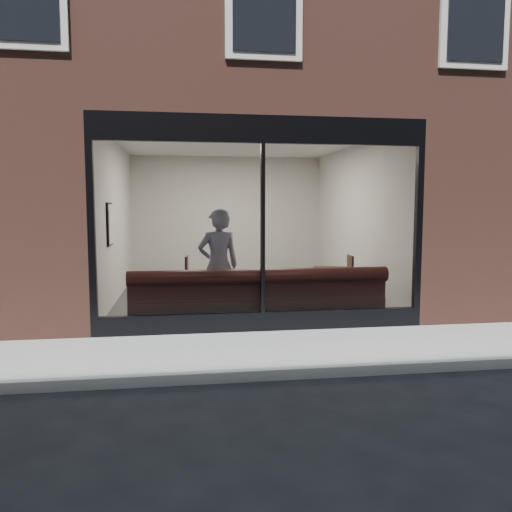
{
  "coord_description": "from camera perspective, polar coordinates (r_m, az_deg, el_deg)",
  "views": [
    {
      "loc": [
        -1.17,
        -5.25,
        1.88
      ],
      "look_at": [
        -0.05,
        2.4,
        1.11
      ],
      "focal_mm": 35.0,
      "sensor_mm": 36.0,
      "label": 1
    }
  ],
  "objects": [
    {
      "name": "host_building_backfill",
      "position": [
        16.3,
        -4.24,
        4.67
      ],
      "size": [
        5.0,
        6.0,
        3.2
      ],
      "primitive_type": "cube",
      "color": "brown",
      "rests_on": "ground"
    },
    {
      "name": "cafe_wall_back",
      "position": [
        13.3,
        -3.3,
        4.45
      ],
      "size": [
        5.0,
        0.0,
        5.0
      ],
      "primitive_type": "plane",
      "rotation": [
        1.57,
        0.0,
        0.0
      ],
      "color": "silver",
      "rests_on": "ground"
    },
    {
      "name": "person",
      "position": [
        8.1,
        -4.32,
        -1.12
      ],
      "size": [
        0.74,
        0.55,
        1.85
      ],
      "primitive_type": "imported",
      "rotation": [
        0.0,
        0.0,
        3.32
      ],
      "color": "#8C9AB6",
      "rests_on": "cafe_floor"
    },
    {
      "name": "sidewalk_near",
      "position": [
        6.63,
        2.21,
        -10.76
      ],
      "size": [
        40.0,
        2.0,
        0.01
      ],
      "primitive_type": "cube",
      "color": "gray",
      "rests_on": "ground"
    },
    {
      "name": "storefront_mullion",
      "position": [
        7.4,
        0.77,
        3.11
      ],
      "size": [
        0.06,
        0.1,
        2.5
      ],
      "primitive_type": "cube",
      "color": "black",
      "rests_on": "storefront_kick"
    },
    {
      "name": "cafe_wall_right",
      "position": [
        10.89,
        11.33,
        4.08
      ],
      "size": [
        0.0,
        6.0,
        6.0
      ],
      "primitive_type": "plane",
      "rotation": [
        1.57,
        0.0,
        -1.57
      ],
      "color": "silver",
      "rests_on": "ground"
    },
    {
      "name": "cafe_table_right",
      "position": [
        9.21,
        8.49,
        -1.5
      ],
      "size": [
        0.87,
        0.87,
        0.04
      ],
      "primitive_type": "cube",
      "rotation": [
        0.0,
        0.0,
        -0.38
      ],
      "color": "black",
      "rests_on": "cafe_floor"
    },
    {
      "name": "storefront_glass",
      "position": [
        7.37,
        0.8,
        3.1
      ],
      "size": [
        4.8,
        0.0,
        4.8
      ],
      "primitive_type": "plane",
      "rotation": [
        1.57,
        0.0,
        0.0
      ],
      "color": "white",
      "rests_on": "storefront_kick"
    },
    {
      "name": "storefront_kick",
      "position": [
        7.6,
        0.75,
        -7.5
      ],
      "size": [
        5.0,
        0.1,
        0.3
      ],
      "primitive_type": "cube",
      "color": "black",
      "rests_on": "ground"
    },
    {
      "name": "cafe_ceiling",
      "position": [
        10.4,
        -1.86,
        12.9
      ],
      "size": [
        6.0,
        6.0,
        0.0
      ],
      "primitive_type": "plane",
      "rotation": [
        3.14,
        0.0,
        0.0
      ],
      "color": "white",
      "rests_on": "host_building_upper"
    },
    {
      "name": "cafe_table_left",
      "position": [
        8.46,
        -8.43,
        -2.14
      ],
      "size": [
        0.82,
        0.82,
        0.04
      ],
      "primitive_type": "cube",
      "rotation": [
        0.0,
        0.0,
        0.36
      ],
      "color": "black",
      "rests_on": "cafe_floor"
    },
    {
      "name": "ground",
      "position": [
        5.7,
        4.1,
        -13.61
      ],
      "size": [
        120.0,
        120.0,
        0.0
      ],
      "primitive_type": "plane",
      "color": "black",
      "rests_on": "ground"
    },
    {
      "name": "cafe_chair_left",
      "position": [
        9.61,
        -9.02,
        -4.23
      ],
      "size": [
        0.44,
        0.44,
        0.04
      ],
      "primitive_type": "cube",
      "rotation": [
        0.0,
        0.0,
        3.06
      ],
      "color": "black",
      "rests_on": "cafe_floor"
    },
    {
      "name": "cafe_floor",
      "position": [
        10.49,
        -1.81,
        -4.55
      ],
      "size": [
        6.0,
        6.0,
        0.0
      ],
      "primitive_type": "plane",
      "color": "#2D2D30",
      "rests_on": "ground"
    },
    {
      "name": "host_building_pier_left",
      "position": [
        13.5,
        -19.41,
        4.16
      ],
      "size": [
        2.5,
        12.0,
        3.2
      ],
      "primitive_type": "cube",
      "color": "brown",
      "rests_on": "ground"
    },
    {
      "name": "banquette",
      "position": [
        7.96,
        0.29,
        -6.33
      ],
      "size": [
        4.0,
        0.55,
        0.45
      ],
      "primitive_type": "cube",
      "color": "#351314",
      "rests_on": "cafe_floor"
    },
    {
      "name": "cafe_wall_left",
      "position": [
        10.34,
        -15.71,
        3.9
      ],
      "size": [
        0.0,
        6.0,
        6.0
      ],
      "primitive_type": "plane",
      "rotation": [
        1.57,
        0.0,
        1.57
      ],
      "color": "silver",
      "rests_on": "ground"
    },
    {
      "name": "storefront_header",
      "position": [
        7.48,
        0.78,
        14.28
      ],
      "size": [
        5.0,
        0.1,
        0.4
      ],
      "primitive_type": "cube",
      "color": "black",
      "rests_on": "host_building_upper"
    },
    {
      "name": "host_building_pier_right",
      "position": [
        14.14,
        12.06,
        4.41
      ],
      "size": [
        2.5,
        12.0,
        3.2
      ],
      "primitive_type": "cube",
      "color": "brown",
      "rests_on": "ground"
    },
    {
      "name": "kerb_near",
      "position": [
        5.63,
        4.22,
        -13.2
      ],
      "size": [
        40.0,
        0.1,
        0.12
      ],
      "primitive_type": "cube",
      "color": "gray",
      "rests_on": "ground"
    },
    {
      "name": "cafe_chair_right",
      "position": [
        9.75,
        9.58,
        -4.09
      ],
      "size": [
        0.42,
        0.42,
        0.04
      ],
      "primitive_type": "cube",
      "rotation": [
        0.0,
        0.0,
        3.05
      ],
      "color": "black",
      "rests_on": "cafe_floor"
    },
    {
      "name": "wall_poster",
      "position": [
        9.32,
        -16.26,
        3.52
      ],
      "size": [
        0.02,
        0.53,
        0.71
      ],
      "primitive_type": "cube",
      "color": "white",
      "rests_on": "cafe_wall_left"
    }
  ]
}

